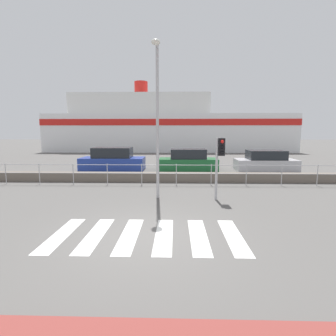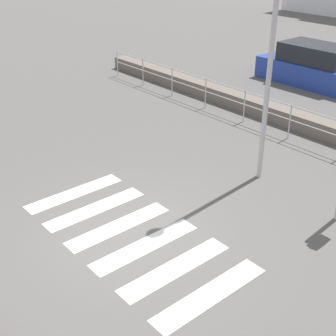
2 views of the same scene
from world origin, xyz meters
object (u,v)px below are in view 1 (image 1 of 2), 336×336
(streetlamp, at_px, (157,104))
(ferry_boat, at_px, (164,127))
(parked_car_green, at_px, (188,161))
(parked_car_blue, at_px, (113,160))
(parked_car_silver, at_px, (265,162))
(traffic_light_far, at_px, (220,155))

(streetlamp, height_order, ferry_boat, ferry_boat)
(parked_car_green, bearing_deg, streetlamp, -101.49)
(parked_car_blue, distance_m, parked_car_green, 5.31)
(streetlamp, height_order, parked_car_green, streetlamp)
(streetlamp, distance_m, parked_car_silver, 11.01)
(ferry_boat, relative_size, parked_car_silver, 7.95)
(ferry_boat, bearing_deg, parked_car_green, -82.30)
(streetlamp, bearing_deg, ferry_boat, 91.94)
(traffic_light_far, distance_m, parked_car_blue, 10.16)
(ferry_boat, bearing_deg, parked_car_silver, -67.00)
(parked_car_silver, bearing_deg, parked_car_blue, 180.00)
(traffic_light_far, relative_size, parked_car_blue, 0.55)
(ferry_boat, xyz_separation_m, parked_car_blue, (-2.81, -18.53, -2.55))
(parked_car_silver, bearing_deg, traffic_light_far, -119.47)
(streetlamp, bearing_deg, traffic_light_far, -2.24)
(traffic_light_far, height_order, streetlamp, streetlamp)
(parked_car_blue, relative_size, parked_car_green, 1.09)
(parked_car_blue, bearing_deg, ferry_boat, 81.39)
(parked_car_blue, bearing_deg, traffic_light_far, -52.55)
(ferry_boat, distance_m, parked_car_green, 18.88)
(ferry_boat, distance_m, parked_car_silver, 20.31)
(traffic_light_far, bearing_deg, streetlamp, 177.76)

